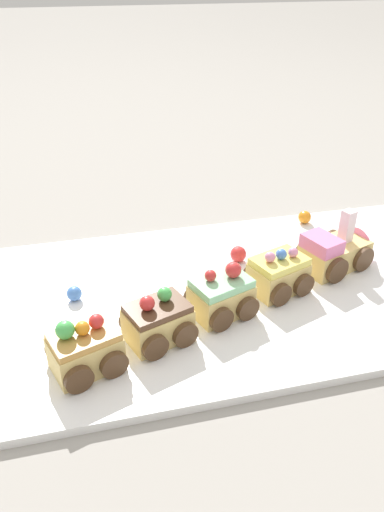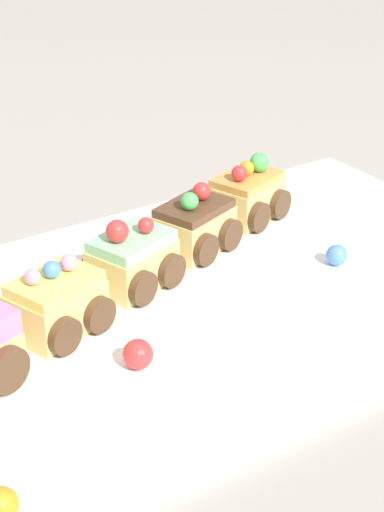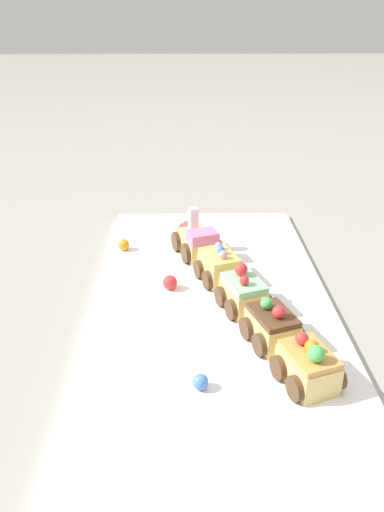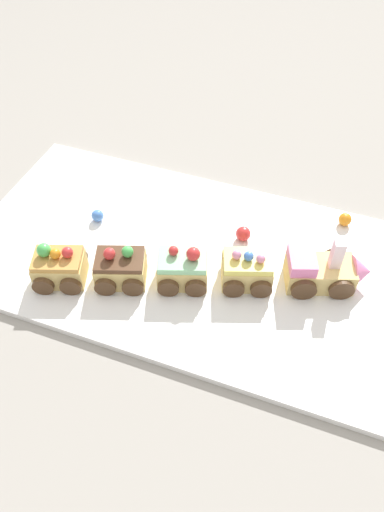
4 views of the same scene
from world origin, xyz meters
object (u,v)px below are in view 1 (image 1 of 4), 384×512
Objects in this scene: cake_car_lemon at (278,274)px; cake_car_chocolate at (158,322)px; cake_car_mint at (221,296)px; cake_train_locomotive at (339,250)px; gumball_blue at (74,293)px; gumball_red at (238,254)px; gumball_orange at (305,217)px; cake_car_caramel at (85,350)px.

cake_car_chocolate is at bearing 179.95° from cake_car_lemon.
cake_train_locomotive is at bearing -0.01° from cake_car_mint.
cake_car_mint reaches higher than gumball_blue.
gumball_red is (-0.03, 0.09, -0.01)m from cake_car_lemon.
gumball_orange is (0.22, 0.22, -0.02)m from cake_car_mint.
cake_car_lemon is 1.00× the size of cake_car_mint.
cake_car_lemon is 0.29m from gumball_blue.
cake_car_mint reaches higher than gumball_red.
gumball_red is at bearing 25.06° from cake_car_chocolate.
gumball_blue is at bearing 152.20° from cake_car_lemon.
cake_train_locomotive reaches higher than cake_car_lemon.
cake_car_caramel is at bearing -143.34° from gumball_red.
cake_train_locomotive is 0.32m from cake_car_chocolate.
gumball_orange is (0.32, 0.25, -0.01)m from cake_car_chocolate.
gumball_red is (0.16, 0.15, -0.01)m from cake_car_chocolate.
cake_car_mint is 3.72× the size of gumball_red.
cake_car_caramel is (-0.09, -0.03, 0.00)m from cake_car_chocolate.
gumball_red is 0.26m from gumball_blue.
cake_train_locomotive is 0.16m from gumball_red.
cake_train_locomotive is at bearing -0.02° from cake_car_caramel.
cake_car_chocolate is 1.00× the size of cake_car_caramel.
cake_car_lemon is at bearing -8.58° from gumball_blue.
cake_car_caramel is at bearing -145.24° from gumball_orange.
gumball_blue is 0.93× the size of gumball_orange.
cake_car_lemon is 4.42× the size of gumball_blue.
gumball_red is 0.19m from gumball_orange.
cake_car_lemon is at bearing -179.96° from cake_train_locomotive.
gumball_blue is at bearing 113.37° from cake_car_chocolate.
cake_car_caramel is (-0.40, -0.14, 0.00)m from cake_train_locomotive.
gumball_red is (0.06, 0.12, -0.01)m from cake_car_mint.
gumball_red is at bearing 42.67° from cake_car_mint.
gumball_blue is (-0.10, 0.11, -0.01)m from cake_car_chocolate.
gumball_red is at bearing 89.93° from cake_car_lemon.
cake_car_chocolate reaches higher than cake_car_lemon.
cake_car_caramel reaches higher than gumball_blue.
cake_car_caramel reaches higher than cake_car_chocolate.
gumball_blue is at bearing 139.11° from cake_car_mint.
cake_car_mint is at bearing -0.03° from cake_car_caramel.
cake_train_locomotive reaches higher than cake_car_chocolate.
gumball_orange is (0.41, 0.28, -0.01)m from cake_car_caramel.
cake_train_locomotive is 6.16× the size of gumball_orange.
cake_train_locomotive is 0.22m from cake_car_mint.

